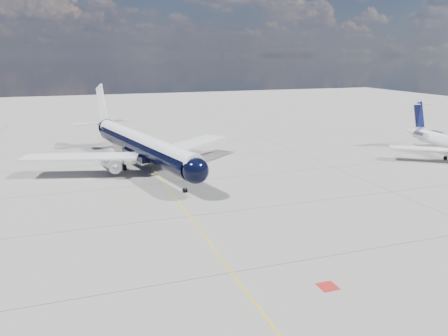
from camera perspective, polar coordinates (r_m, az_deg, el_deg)
The scene contains 4 objects.
ground at distance 72.11m, azimuth -8.64°, elevation -0.93°, with size 320.00×320.00×0.00m, color gray.
taxiway_centerline at distance 67.38m, azimuth -7.84°, elevation -1.99°, with size 0.16×160.00×0.01m, color #DAB20B.
red_marking at distance 39.23m, azimuth 13.39°, elevation -14.83°, with size 1.60×1.60×0.01m, color maroon.
main_airliner at distance 76.59m, azimuth -10.98°, elevation 3.08°, with size 37.28×46.04×13.44m.
Camera 1 is at (-12.44, -38.46, 18.94)m, focal length 35.00 mm.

